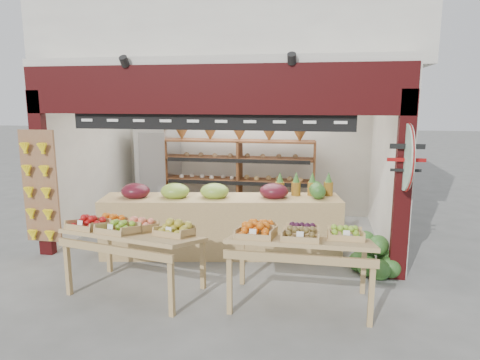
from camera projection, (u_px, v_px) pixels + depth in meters
name	position (u px, v px, depth m)	size (l,w,h in m)	color
ground	(224.00, 243.00, 7.61)	(60.00, 60.00, 0.00)	#63635E
shop_structure	(240.00, 27.00, 8.44)	(6.36, 5.12, 5.40)	silver
banana_board	(39.00, 189.00, 6.75)	(0.60, 0.15, 1.80)	#8C623F
gift_sign	(406.00, 157.00, 5.69)	(0.04, 0.93, 0.92)	#B5E4C7
back_shelving	(239.00, 163.00, 8.99)	(3.16, 0.52, 1.94)	brown
refrigerator	(159.00, 170.00, 9.53)	(0.75, 0.75, 1.94)	#B9BBC0
cardboard_stack	(185.00, 219.00, 8.34)	(0.99, 0.71, 0.60)	beige
mid_counter	(221.00, 223.00, 6.97)	(3.90, 1.40, 1.18)	tan
display_table_left	(129.00, 231.00, 5.60)	(1.81, 1.23, 1.05)	tan
display_table_right	(295.00, 237.00, 5.25)	(1.73, 0.97, 1.09)	tan
watermelon_pile	(376.00, 259.00, 6.26)	(0.78, 0.75, 0.57)	#1F501A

